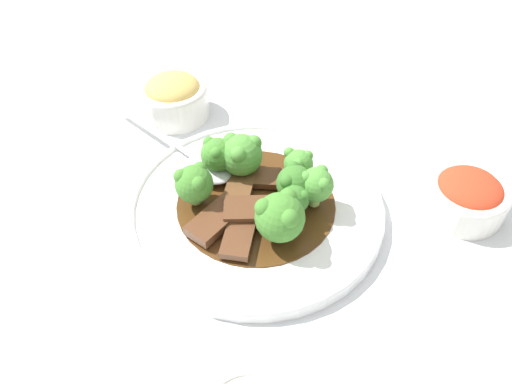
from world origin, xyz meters
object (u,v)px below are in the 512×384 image
Objects in this scene: side_bowl_kimchi at (467,196)px; side_bowl_appetizer at (174,97)px; broccoli_floret_4 at (316,184)px; beef_strip_4 at (270,178)px; beef_strip_3 at (256,211)px; broccoli_floret_7 at (194,183)px; broccoli_floret_0 at (299,164)px; broccoli_floret_6 at (217,154)px; beef_strip_2 at (238,240)px; broccoli_floret_2 at (294,199)px; beef_strip_1 at (216,220)px; broccoli_floret_3 at (241,154)px; main_plate at (256,206)px; serving_spoon at (201,160)px; beef_strip_0 at (237,190)px; broccoli_floret_1 at (280,217)px; broccoli_floret_5 at (295,183)px.

side_bowl_appetizer reaches higher than side_bowl_kimchi.
side_bowl_kimchi is (-0.14, -0.12, -0.02)m from broccoli_floret_4.
beef_strip_4 is 0.69× the size of side_bowl_appetizer.
beef_strip_3 is 0.08m from broccoli_floret_7.
side_bowl_kimchi is at bearing -150.43° from broccoli_floret_0.
beef_strip_2 is at bearing 143.39° from broccoli_floret_6.
broccoli_floret_2 is at bearing 166.51° from side_bowl_appetizer.
beef_strip_1 is 1.29× the size of broccoli_floret_3.
beef_strip_1 reaches higher than main_plate.
serving_spoon is 0.33m from side_bowl_kimchi.
broccoli_floret_6 is (0.08, 0.05, 0.00)m from broccoli_floret_0.
serving_spoon is at bearing -7.05° from beef_strip_0.
side_bowl_kimchi is at bearing -142.62° from beef_strip_0.
broccoli_floret_7 reaches higher than broccoli_floret_6.
broccoli_floret_1 is (-0.04, 0.01, 0.03)m from beef_strip_3.
beef_strip_3 is (0.01, -0.04, 0.00)m from beef_strip_2.
main_plate is 0.06m from broccoli_floret_2.
side_bowl_kimchi is (-0.26, -0.16, -0.02)m from broccoli_floret_6.
broccoli_floret_5 is at bearing 169.13° from beef_strip_4.
side_bowl_appetizer is at bearing -19.98° from broccoli_floret_1.
broccoli_floret_2 reaches higher than beef_strip_3.
beef_strip_1 is at bearing 47.80° from broccoli_floret_2.
beef_strip_0 is 1.55× the size of broccoli_floret_4.
beef_strip_0 and beef_strip_4 have the same top height.
broccoli_floret_0 reaches higher than serving_spoon.
broccoli_floret_5 is 0.53× the size of side_bowl_kimchi.
beef_strip_1 is at bearing 130.96° from broccoli_floret_6.
beef_strip_1 is 1.39× the size of broccoli_floret_4.
beef_strip_3 reaches higher than beef_strip_2.
main_plate is 0.06m from beef_strip_1.
broccoli_floret_2 is at bearing -107.14° from beef_strip_2.
beef_strip_4 is at bearing -159.21° from serving_spoon.
beef_strip_2 is 1.15× the size of broccoli_floret_4.
broccoli_floret_0 is 0.05m from broccoli_floret_4.
broccoli_floret_0 is 0.10m from broccoli_floret_1.
side_bowl_kimchi is (-0.20, -0.22, 0.00)m from beef_strip_1.
broccoli_floret_7 is 0.21× the size of serving_spoon.
beef_strip_2 is 1.16× the size of broccoli_floret_7.
broccoli_floret_4 is 0.14m from broccoli_floret_7.
broccoli_floret_7 is (0.07, 0.03, 0.02)m from beef_strip_3.
broccoli_floret_7 is 0.07m from serving_spoon.
broccoli_floret_1 is 0.11m from broccoli_floret_3.
beef_strip_0 is at bearing -15.18° from broccoli_floret_1.
beef_strip_1 is 0.10m from broccoli_floret_5.
beef_strip_3 is 0.08m from broccoli_floret_0.
beef_strip_3 is at bearing 68.57° from broccoli_floret_5.
broccoli_floret_5 is at bearing -139.23° from main_plate.
broccoli_floret_2 is 0.02m from broccoli_floret_5.
serving_spoon is (0.07, -0.01, 0.00)m from beef_strip_0.
broccoli_floret_5 is (0.02, -0.06, -0.00)m from broccoli_floret_1.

